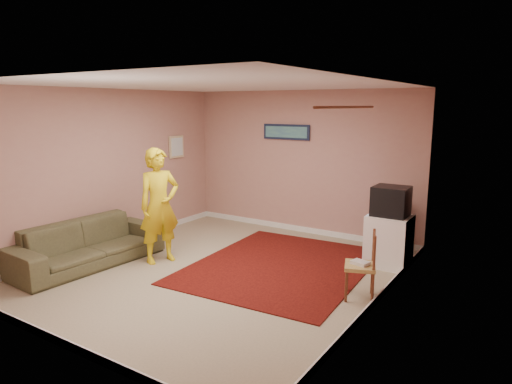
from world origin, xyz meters
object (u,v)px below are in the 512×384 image
Objects in this scene: crt_tv at (391,201)px; chair_b at (360,258)px; sofa at (88,244)px; tv_cabinet at (389,241)px; person at (159,206)px; chair_a at (385,218)px.

crt_tv is 1.41m from chair_b.
tv_cabinet is at bearing -54.35° from sofa.
chair_b is at bearing -62.57° from person.
crt_tv reaches higher than chair_a.
chair_b is (0.06, -1.34, -0.46)m from crt_tv.
chair_b is at bearing -71.43° from sofa.
chair_b is (0.05, -1.34, 0.13)m from tv_cabinet.
chair_b is 3.05m from person.
chair_a is 4.61m from sofa.
chair_a is at bearing 112.74° from tv_cabinet.
chair_a is 1.03× the size of chair_b.
crt_tv is 0.29× the size of person.
crt_tv is at bearing -54.31° from sofa.
chair_b reaches higher than tv_cabinet.
tv_cabinet is 1.34m from chair_b.
tv_cabinet is 0.34× the size of sofa.
person reaches higher than chair_a.
tv_cabinet reaches higher than sofa.
person is at bearing -124.18° from chair_a.
chair_b is 0.22× the size of sofa.
crt_tv reaches higher than tv_cabinet.
chair_a is 0.22× the size of sofa.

